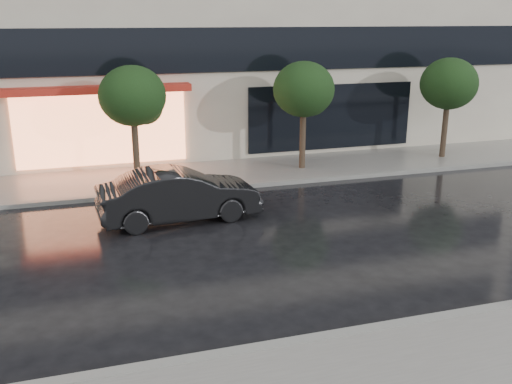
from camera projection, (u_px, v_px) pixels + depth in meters
name	position (u px, v px, depth m)	size (l,w,h in m)	color
ground	(345.00, 308.00, 11.17)	(120.00, 120.00, 0.00)	black
sidewalk_far	(222.00, 174.00, 20.52)	(60.00, 3.50, 0.12)	slate
curb_near	(369.00, 331.00, 10.24)	(60.00, 0.25, 0.14)	gray
curb_far	(234.00, 187.00, 18.92)	(60.00, 0.25, 0.14)	gray
tree_mid_west	(134.00, 98.00, 18.66)	(2.20, 2.20, 3.99)	#33261C
tree_mid_east	(305.00, 91.00, 20.33)	(2.20, 2.20, 3.99)	#33261C
tree_far_east	(450.00, 86.00, 22.00)	(2.20, 2.20, 3.99)	#33261C
parked_car	(179.00, 195.00, 15.82)	(1.55, 4.46, 1.47)	black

